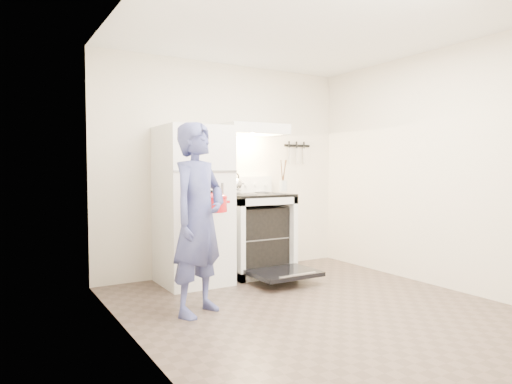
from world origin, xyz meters
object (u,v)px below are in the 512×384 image
refrigerator (193,205)px  stove_body (256,235)px  dutch_oven (211,204)px  person (199,219)px  tea_kettle (235,183)px

refrigerator → stove_body: refrigerator is taller
stove_body → refrigerator: bearing=-178.2°
stove_body → dutch_oven: 1.18m
refrigerator → dutch_oven: (-0.07, -0.62, 0.05)m
person → dutch_oven: person is taller
person → tea_kettle: bearing=21.3°
tea_kettle → person: person is taller
refrigerator → person: size_ratio=1.04×
dutch_oven → refrigerator: bearing=83.3°
refrigerator → tea_kettle: 0.66m
stove_body → person: bearing=-138.9°
tea_kettle → person: (-0.97, -1.16, -0.26)m
person → dutch_oven: 0.49m
tea_kettle → refrigerator: bearing=-165.8°
refrigerator → tea_kettle: size_ratio=6.78×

